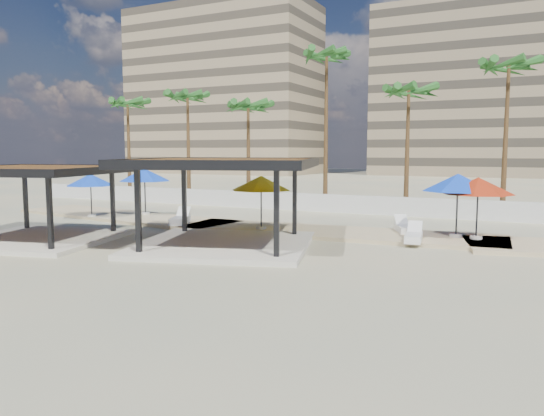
{
  "coord_description": "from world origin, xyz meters",
  "views": [
    {
      "loc": [
        10.84,
        -17.52,
        4.12
      ],
      "look_at": [
        -0.4,
        4.96,
        1.4
      ],
      "focal_mm": 35.0,
      "sensor_mm": 36.0,
      "label": 1
    }
  ],
  "objects_px": {
    "pavilion_west": "(36,197)",
    "umbrella_a": "(91,180)",
    "pavilion_central": "(224,195)",
    "lounger_c": "(404,228)",
    "umbrella_c": "(478,186)",
    "lounger_b": "(414,237)",
    "lounger_a": "(180,220)"
  },
  "relations": [
    {
      "from": "pavilion_west",
      "to": "lounger_c",
      "type": "relative_size",
      "value": 3.99
    },
    {
      "from": "pavilion_central",
      "to": "lounger_c",
      "type": "height_order",
      "value": "pavilion_central"
    },
    {
      "from": "umbrella_c",
      "to": "lounger_b",
      "type": "relative_size",
      "value": 1.51
    },
    {
      "from": "lounger_a",
      "to": "lounger_c",
      "type": "bearing_deg",
      "value": -99.62
    },
    {
      "from": "lounger_c",
      "to": "pavilion_west",
      "type": "bearing_deg",
      "value": 98.19
    },
    {
      "from": "pavilion_central",
      "to": "pavilion_west",
      "type": "distance_m",
      "value": 8.78
    },
    {
      "from": "lounger_b",
      "to": "lounger_c",
      "type": "height_order",
      "value": "lounger_b"
    },
    {
      "from": "umbrella_a",
      "to": "umbrella_c",
      "type": "bearing_deg",
      "value": 4.74
    },
    {
      "from": "pavilion_central",
      "to": "umbrella_c",
      "type": "height_order",
      "value": "pavilion_central"
    },
    {
      "from": "lounger_a",
      "to": "pavilion_west",
      "type": "bearing_deg",
      "value": 134.61
    },
    {
      "from": "umbrella_a",
      "to": "umbrella_c",
      "type": "distance_m",
      "value": 21.51
    },
    {
      "from": "lounger_c",
      "to": "lounger_b",
      "type": "bearing_deg",
      "value": 177.48
    },
    {
      "from": "pavilion_central",
      "to": "pavilion_west",
      "type": "bearing_deg",
      "value": -179.82
    },
    {
      "from": "pavilion_central",
      "to": "umbrella_c",
      "type": "distance_m",
      "value": 11.26
    },
    {
      "from": "pavilion_west",
      "to": "umbrella_a",
      "type": "distance_m",
      "value": 7.59
    },
    {
      "from": "lounger_b",
      "to": "lounger_a",
      "type": "bearing_deg",
      "value": 81.94
    },
    {
      "from": "umbrella_c",
      "to": "lounger_a",
      "type": "height_order",
      "value": "umbrella_c"
    },
    {
      "from": "umbrella_a",
      "to": "lounger_a",
      "type": "bearing_deg",
      "value": 0.42
    },
    {
      "from": "pavilion_west",
      "to": "lounger_c",
      "type": "xyz_separation_m",
      "value": [
        14.56,
        9.27,
        -1.68
      ]
    },
    {
      "from": "lounger_a",
      "to": "lounger_b",
      "type": "relative_size",
      "value": 1.09
    },
    {
      "from": "lounger_b",
      "to": "umbrella_a",
      "type": "bearing_deg",
      "value": 82.08
    },
    {
      "from": "lounger_c",
      "to": "pavilion_central",
      "type": "bearing_deg",
      "value": 112.93
    },
    {
      "from": "pavilion_west",
      "to": "umbrella_a",
      "type": "xyz_separation_m",
      "value": [
        -3.48,
        6.74,
        0.35
      ]
    },
    {
      "from": "pavilion_west",
      "to": "umbrella_c",
      "type": "distance_m",
      "value": 19.88
    },
    {
      "from": "umbrella_a",
      "to": "umbrella_c",
      "type": "relative_size",
      "value": 1.2
    },
    {
      "from": "lounger_a",
      "to": "pavilion_central",
      "type": "bearing_deg",
      "value": -149.49
    },
    {
      "from": "pavilion_central",
      "to": "lounger_a",
      "type": "height_order",
      "value": "pavilion_central"
    },
    {
      "from": "pavilion_central",
      "to": "pavilion_west",
      "type": "relative_size",
      "value": 1.14
    },
    {
      "from": "umbrella_c",
      "to": "lounger_b",
      "type": "height_order",
      "value": "umbrella_c"
    },
    {
      "from": "pavilion_west",
      "to": "lounger_a",
      "type": "bearing_deg",
      "value": 52.59
    },
    {
      "from": "umbrella_a",
      "to": "lounger_c",
      "type": "distance_m",
      "value": 18.32
    },
    {
      "from": "pavilion_west",
      "to": "lounger_b",
      "type": "height_order",
      "value": "pavilion_west"
    }
  ]
}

